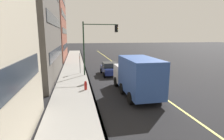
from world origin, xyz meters
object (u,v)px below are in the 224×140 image
object	(u,v)px
car_black	(152,68)
fire_hydrant	(86,86)
car_navy	(110,68)
traffic_light_mast	(96,39)
street_sign_post	(80,62)
truck_blue	(137,75)

from	to	relation	value
car_black	fire_hydrant	xyz separation A→B (m)	(-5.67, 8.74, -0.33)
car_navy	fire_hydrant	xyz separation A→B (m)	(-6.22, 3.38, -0.32)
traffic_light_mast	street_sign_post	distance (m)	3.67
car_navy	fire_hydrant	world-z (taller)	car_navy
car_black	fire_hydrant	distance (m)	10.43
truck_blue	street_sign_post	bearing A→B (deg)	25.88
truck_blue	street_sign_post	distance (m)	10.06
truck_blue	fire_hydrant	distance (m)	4.62
car_black	traffic_light_mast	bearing A→B (deg)	86.93
car_black	traffic_light_mast	size ratio (longest dim) A/B	0.61
car_black	truck_blue	xyz separation A→B (m)	(-7.47, 4.66, 0.86)
car_black	fire_hydrant	world-z (taller)	car_black
truck_blue	traffic_light_mast	world-z (taller)	traffic_light_mast
car_navy	street_sign_post	bearing A→B (deg)	74.27
car_black	street_sign_post	world-z (taller)	street_sign_post
traffic_light_mast	fire_hydrant	distance (m)	7.42
traffic_light_mast	fire_hydrant	xyz separation A→B (m)	(-6.05, 1.72, -3.93)
car_navy	traffic_light_mast	xyz separation A→B (m)	(-0.17, 1.66, 3.61)
traffic_light_mast	street_sign_post	size ratio (longest dim) A/B	2.41
truck_blue	street_sign_post	xyz separation A→B (m)	(9.05, 4.39, -0.07)
traffic_light_mast	car_black	bearing A→B (deg)	-93.07
traffic_light_mast	street_sign_post	world-z (taller)	traffic_light_mast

